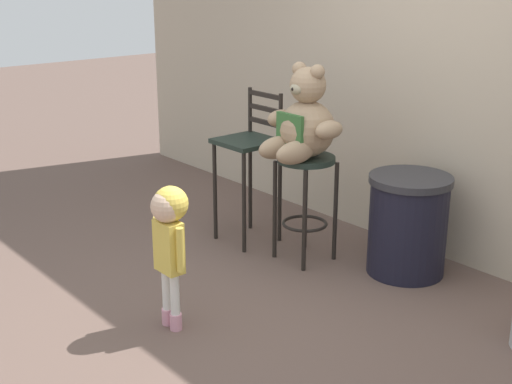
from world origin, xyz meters
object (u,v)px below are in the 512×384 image
at_px(teddy_bear, 304,123).
at_px(child_walking, 169,227).
at_px(bar_stool_with_teddy, 306,186).
at_px(bar_chair_empty, 250,152).
at_px(trash_bin, 408,224).

distance_m(teddy_bear, child_walking, 1.39).
distance_m(bar_stool_with_teddy, child_walking, 1.36).
bearing_deg(bar_chair_empty, bar_stool_with_teddy, 6.09).
distance_m(bar_stool_with_teddy, trash_bin, 0.78).
xyz_separation_m(bar_stool_with_teddy, trash_bin, (0.65, 0.38, -0.21)).
height_order(teddy_bear, bar_chair_empty, teddy_bear).
height_order(bar_stool_with_teddy, trash_bin, bar_stool_with_teddy).
xyz_separation_m(bar_stool_with_teddy, child_walking, (0.24, -1.34, 0.08)).
xyz_separation_m(child_walking, bar_chair_empty, (-0.80, 1.28, 0.07)).
bearing_deg(child_walking, trash_bin, 71.47).
relative_size(child_walking, bar_chair_empty, 0.76).
xyz_separation_m(teddy_bear, bar_chair_empty, (-0.57, -0.03, -0.32)).
distance_m(bar_stool_with_teddy, teddy_bear, 0.47).
distance_m(child_walking, bar_chair_empty, 1.51).
distance_m(teddy_bear, trash_bin, 1.03).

